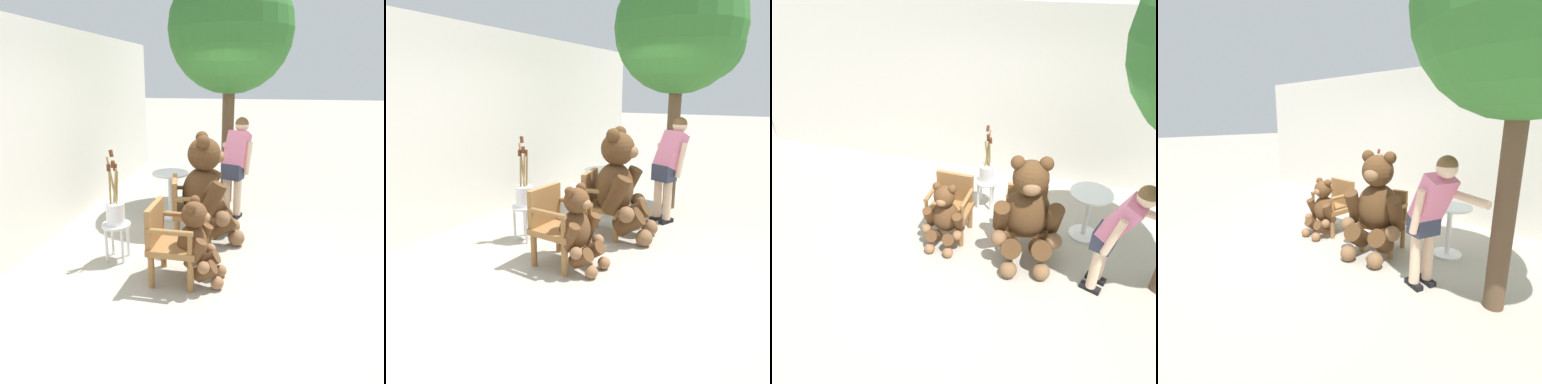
# 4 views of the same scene
# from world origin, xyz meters

# --- Properties ---
(ground_plane) EXTENTS (60.00, 60.00, 0.00)m
(ground_plane) POSITION_xyz_m (0.00, 0.00, 0.00)
(ground_plane) COLOR #A8A091
(back_wall) EXTENTS (10.00, 0.16, 2.80)m
(back_wall) POSITION_xyz_m (0.00, 2.40, 1.40)
(back_wall) COLOR silver
(back_wall) RESTS_ON ground
(wooden_chair_left) EXTENTS (0.58, 0.54, 0.86)m
(wooden_chair_left) POSITION_xyz_m (-0.52, 0.44, 0.46)
(wooden_chair_left) COLOR olive
(wooden_chair_left) RESTS_ON ground
(wooden_chair_right) EXTENTS (0.65, 0.62, 0.86)m
(wooden_chair_right) POSITION_xyz_m (0.51, 0.44, 0.46)
(wooden_chair_right) COLOR olive
(wooden_chair_right) RESTS_ON ground
(teddy_bear_large) EXTENTS (0.90, 0.90, 1.46)m
(teddy_bear_large) POSITION_xyz_m (0.54, 0.19, 0.71)
(teddy_bear_large) COLOR #4C3019
(teddy_bear_large) RESTS_ON ground
(teddy_bear_small) EXTENTS (0.56, 0.54, 0.94)m
(teddy_bear_small) POSITION_xyz_m (-0.53, 0.15, 0.46)
(teddy_bear_small) COLOR brown
(teddy_bear_small) RESTS_ON ground
(person_visitor) EXTENTS (0.85, 0.48, 1.53)m
(person_visitor) POSITION_xyz_m (1.54, -0.13, 0.91)
(person_visitor) COLOR black
(person_visitor) RESTS_ON ground
(white_stool) EXTENTS (0.34, 0.34, 0.46)m
(white_stool) POSITION_xyz_m (-0.20, 1.18, 0.36)
(white_stool) COLOR silver
(white_stool) RESTS_ON ground
(brush_bucket) EXTENTS (0.22, 0.22, 0.90)m
(brush_bucket) POSITION_xyz_m (-0.20, 1.18, 0.64)
(brush_bucket) COLOR white
(brush_bucket) RESTS_ON white_stool
(round_side_table) EXTENTS (0.56, 0.56, 0.72)m
(round_side_table) POSITION_xyz_m (1.30, 0.86, 0.45)
(round_side_table) COLOR white
(round_side_table) RESTS_ON ground
(patio_tree) EXTENTS (2.06, 1.96, 3.80)m
(patio_tree) POSITION_xyz_m (2.28, 0.01, 2.77)
(patio_tree) COLOR brown
(patio_tree) RESTS_ON ground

